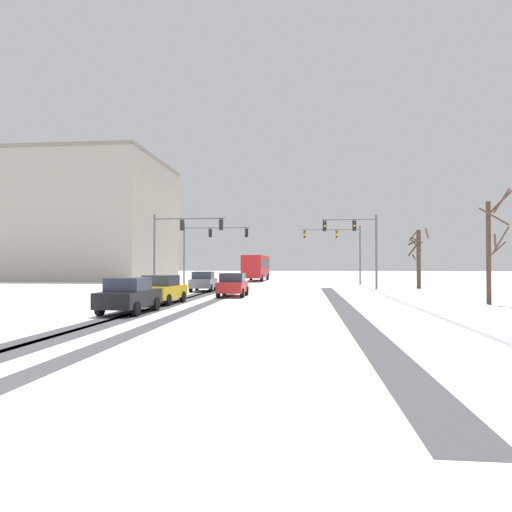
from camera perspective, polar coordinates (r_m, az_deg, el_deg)
The scene contains 18 objects.
ground_plane at distance 8.42m, azimuth -18.73°, elevation -16.28°, with size 300.00×300.00×0.00m, color white.
wheel_track_left_lane at distance 25.51m, azimuth 10.41°, elevation -5.98°, with size 1.05×39.50×0.01m, color #4C4C51.
wheel_track_right_lane at distance 26.48m, azimuth -10.26°, elevation -5.80°, with size 1.09×39.50×0.01m, color #4C4C51.
wheel_track_center at distance 26.68m, azimuth -11.67°, elevation -5.76°, with size 0.92×39.50×0.01m, color #4C4C51.
wheel_track_oncoming at distance 26.03m, azimuth -6.38°, elevation -5.90°, with size 0.77×39.50×0.01m, color #4C4C51.
sidewalk_kerb_right at distance 24.80m, azimuth 23.61°, elevation -5.93°, with size 4.00×39.50×0.12m, color white.
traffic_signal_far_right at distance 53.40m, azimuth 10.03°, elevation 1.63°, with size 6.54×0.55×6.50m.
traffic_signal_near_left at distance 40.75m, azimuth -9.30°, elevation 2.42°, with size 6.23×0.49×6.50m.
traffic_signal_far_left at distance 50.51m, azimuth -5.90°, elevation 1.80°, with size 7.14×0.53×6.50m.
traffic_signal_near_right at distance 41.62m, azimuth 12.14°, elevation 2.26°, with size 4.71×0.44×6.50m.
car_grey_lead at distance 39.23m, azimuth -6.35°, elevation -3.06°, with size 1.95×4.16×1.62m.
car_red_second at distance 32.60m, azimuth -2.82°, elevation -3.48°, with size 1.87×4.12×1.62m.
car_yellow_cab_third at distance 27.12m, azimuth -11.30°, elevation -3.96°, with size 2.01×4.19×1.62m.
car_black_fourth at distance 22.31m, azimuth -15.06°, elevation -4.59°, with size 1.90×4.13×1.62m.
bus_oncoming at distance 63.58m, azimuth 0.03°, elevation -1.22°, with size 2.87×11.06×3.38m.
bare_tree_sidewalk_mid at distance 28.93m, azimuth 26.45°, elevation 1.08°, with size 1.86×1.89×6.32m.
bare_tree_sidewalk_far at distance 46.49m, azimuth 18.99°, elevation 0.04°, with size 2.02×2.00×5.53m.
office_building_far_left_block at distance 74.70m, azimuth -19.83°, elevation 4.10°, with size 22.60×21.78×17.59m.
Camera 1 is at (3.38, -7.39, 2.23)m, focal length 33.17 mm.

